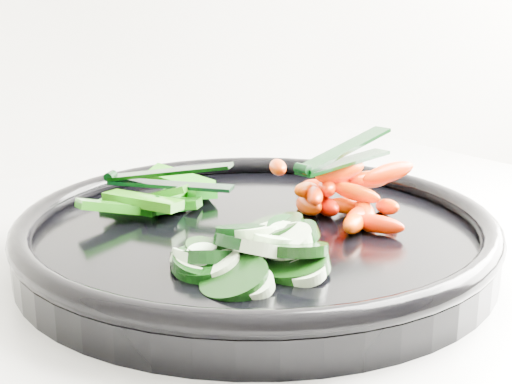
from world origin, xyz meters
TOP-DOWN VIEW (x-y plane):
  - veggie_tray at (0.58, 1.64)m, footprint 0.44×0.44m
  - cucumber_pile at (0.53, 1.59)m, footprint 0.13×0.11m
  - carrot_pile at (0.66, 1.63)m, footprint 0.12×0.15m
  - pepper_pile at (0.55, 1.74)m, footprint 0.14×0.11m
  - tong_carrot at (0.66, 1.63)m, footprint 0.11×0.03m
  - tong_pepper at (0.55, 1.74)m, footprint 0.08×0.10m

SIDE VIEW (x-z plane):
  - veggie_tray at x=0.58m, z-range 0.93..0.97m
  - pepper_pile at x=0.55m, z-range 0.94..0.98m
  - cucumber_pile at x=0.53m, z-range 0.94..0.98m
  - carrot_pile at x=0.66m, z-range 0.95..1.00m
  - tong_pepper at x=0.55m, z-range 0.97..0.99m
  - tong_carrot at x=0.66m, z-range 0.99..1.02m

